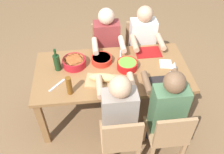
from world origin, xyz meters
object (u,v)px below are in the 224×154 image
at_px(chair_far_center, 121,139).
at_px(diner_near_left, 143,42).
at_px(diner_near_center, 107,44).
at_px(serving_bowl_fruit, 74,62).
at_px(serving_bowl_greens, 102,59).
at_px(bread_loaf, 104,78).
at_px(dining_table, 112,75).
at_px(chair_far_left, 168,134).
at_px(wine_bottle, 57,62).
at_px(diner_far_left, 166,107).
at_px(cutting_board, 104,81).
at_px(chair_near_center, 106,49).
at_px(diner_far_center, 119,111).
at_px(serving_bowl_salad, 127,65).
at_px(beer_bottle, 69,86).
at_px(napkin_stack, 166,64).
at_px(wine_glass, 174,66).
at_px(chair_near_left, 139,47).

bearing_deg(chair_far_center, diner_near_left, -110.23).
distance_m(diner_near_center, serving_bowl_fruit, 0.63).
relative_size(serving_bowl_greens, bread_loaf, 0.78).
relative_size(dining_table, chair_far_left, 2.12).
bearing_deg(wine_bottle, dining_table, 171.87).
distance_m(diner_far_left, cutting_board, 0.73).
height_order(chair_far_left, serving_bowl_greens, chair_far_left).
bearing_deg(chair_near_center, diner_far_center, 90.00).
bearing_deg(serving_bowl_salad, wine_bottle, -5.31).
height_order(serving_bowl_salad, beer_bottle, beer_bottle).
distance_m(serving_bowl_salad, napkin_stack, 0.47).
relative_size(diner_near_left, chair_far_left, 1.41).
relative_size(serving_bowl_greens, wine_glass, 1.50).
bearing_deg(napkin_stack, wine_bottle, -2.98).
bearing_deg(diner_near_left, diner_near_center, 0.00).
bearing_deg(diner_near_center, serving_bowl_greens, 75.66).
relative_size(chair_near_center, serving_bowl_salad, 3.52).
distance_m(chair_far_center, beer_bottle, 0.76).
bearing_deg(chair_far_center, diner_far_left, -159.66).
distance_m(chair_far_left, serving_bowl_fruit, 1.33).
xyz_separation_m(chair_near_center, serving_bowl_salad, (-0.18, 0.75, 0.31)).
relative_size(chair_near_left, diner_far_left, 0.71).
height_order(chair_near_center, diner_far_left, diner_far_left).
relative_size(serving_bowl_salad, wine_bottle, 0.83).
bearing_deg(cutting_board, beer_bottle, 19.00).
distance_m(dining_table, diner_near_center, 0.58).
bearing_deg(serving_bowl_salad, chair_near_center, -76.45).
distance_m(chair_near_left, serving_bowl_salad, 0.87).
relative_size(wine_bottle, napkin_stack, 2.07).
height_order(diner_near_left, chair_far_left, diner_near_left).
bearing_deg(diner_far_left, napkin_stack, -104.40).
bearing_deg(diner_far_left, diner_far_center, 0.00).
bearing_deg(cutting_board, serving_bowl_fruit, -44.70).
bearing_deg(beer_bottle, bread_loaf, -161.00).
bearing_deg(serving_bowl_fruit, serving_bowl_greens, -174.95).
height_order(chair_far_left, wine_bottle, wine_bottle).
distance_m(chair_near_center, cutting_board, 0.99).
bearing_deg(cutting_board, chair_far_center, 101.01).
bearing_deg(dining_table, diner_near_center, -90.00).
distance_m(diner_far_left, serving_bowl_greens, 0.96).
relative_size(serving_bowl_greens, wine_bottle, 0.86).
distance_m(chair_near_center, serving_bowl_greens, 0.68).
xyz_separation_m(chair_far_center, diner_far_left, (-0.50, -0.18, 0.21)).
bearing_deg(chair_far_left, wine_bottle, -37.30).
relative_size(serving_bowl_fruit, bread_loaf, 0.85).
distance_m(dining_table, chair_near_center, 0.78).
height_order(serving_bowl_greens, wine_bottle, wine_bottle).
relative_size(dining_table, cutting_board, 4.50).
distance_m(diner_near_center, diner_far_left, 1.26).
bearing_deg(diner_near_center, chair_far_left, 110.23).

